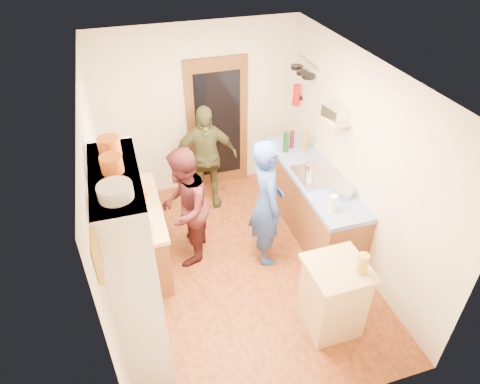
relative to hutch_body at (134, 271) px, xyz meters
name	(u,v)px	position (x,y,z in m)	size (l,w,h in m)	color
floor	(240,266)	(1.30, 0.80, -1.11)	(3.00, 4.00, 0.02)	brown
ceiling	(240,72)	(1.30, 0.80, 1.51)	(3.00, 4.00, 0.02)	silver
wall_back	(200,111)	(1.30, 2.81, 0.20)	(3.00, 0.02, 2.60)	beige
wall_front	(317,326)	(1.30, -1.21, 0.20)	(3.00, 0.02, 2.60)	beige
wall_left	(103,208)	(-0.21, 0.80, 0.20)	(0.02, 4.00, 2.60)	beige
wall_right	(358,163)	(2.81, 0.80, 0.20)	(0.02, 4.00, 2.60)	beige
door_frame	(218,125)	(1.55, 2.77, -0.05)	(0.95, 0.06, 2.10)	brown
door_glass	(218,126)	(1.55, 2.74, -0.05)	(0.70, 0.02, 1.70)	black
hutch_body	(134,271)	(0.00, 0.00, 0.00)	(0.40, 1.20, 2.20)	white
hutch_top_shelf	(114,176)	(0.00, 0.00, 1.08)	(0.40, 1.14, 0.04)	white
plate_stack	(115,191)	(0.00, -0.32, 1.15)	(0.26, 0.26, 0.11)	white
orange_pot_a	(112,164)	(0.00, 0.04, 1.17)	(0.18, 0.18, 0.14)	orange
orange_pot_b	(109,147)	(0.00, 0.31, 1.18)	(0.19, 0.19, 0.17)	orange
left_counter_base	(139,237)	(0.10, 1.25, -0.68)	(0.60, 1.40, 0.85)	brown
left_counter_top	(134,209)	(0.10, 1.25, -0.23)	(0.64, 1.44, 0.05)	tan
toaster	(141,225)	(0.15, 0.80, -0.11)	(0.23, 0.15, 0.17)	white
kettle	(129,209)	(0.05, 1.12, -0.10)	(0.17, 0.17, 0.19)	white
orange_bowl	(138,195)	(0.18, 1.44, -0.15)	(0.20, 0.20, 0.09)	orange
chopping_board	(131,182)	(0.12, 1.79, -0.19)	(0.30, 0.22, 0.03)	tan
right_counter_base	(310,201)	(2.50, 1.30, -0.68)	(0.60, 2.20, 0.84)	brown
right_counter_top	(314,175)	(2.50, 1.30, -0.23)	(0.62, 2.22, 0.06)	#0A37B0
hob	(317,175)	(2.50, 1.21, -0.18)	(0.55, 0.58, 0.04)	silver
pot_on_hob	(312,168)	(2.45, 1.26, -0.09)	(0.21, 0.21, 0.13)	silver
bottle_a	(286,142)	(2.35, 1.95, -0.04)	(0.08, 0.08, 0.31)	#143F14
bottle_b	(292,139)	(2.48, 2.04, -0.07)	(0.06, 0.06, 0.26)	#591419
bottle_c	(305,140)	(2.61, 1.89, -0.03)	(0.09, 0.09, 0.35)	olive
paper_towel	(333,204)	(2.35, 0.49, -0.09)	(0.10, 0.10, 0.22)	white
mixing_bowl	(342,192)	(2.60, 0.73, -0.15)	(0.28, 0.28, 0.11)	silver
island_base	(333,298)	(1.99, -0.37, -0.67)	(0.55, 0.55, 0.86)	tan
island_top	(339,269)	(1.99, -0.37, -0.22)	(0.62, 0.62, 0.05)	tan
cutting_board	(332,266)	(1.94, -0.32, -0.21)	(0.35, 0.28, 0.02)	white
oil_jar	(363,263)	(2.17, -0.49, -0.08)	(0.11, 0.11, 0.22)	#AD9E2D
pan_rail	(308,62)	(2.76, 2.33, 0.95)	(0.02, 0.02, 0.65)	silver
pan_hang_a	(308,76)	(2.70, 2.15, 0.82)	(0.18, 0.18, 0.05)	black
pan_hang_b	(302,73)	(2.70, 2.35, 0.80)	(0.16, 0.16, 0.05)	black
pan_hang_c	(297,67)	(2.70, 2.55, 0.81)	(0.17, 0.17, 0.05)	black
wall_shelf	(335,119)	(2.67, 1.25, 0.60)	(0.26, 0.42, 0.03)	tan
radio	(336,112)	(2.67, 1.25, 0.69)	(0.22, 0.30, 0.15)	silver
ext_bracket	(300,98)	(2.77, 2.50, 0.35)	(0.06, 0.10, 0.04)	black
fire_extinguisher	(296,95)	(2.71, 2.50, 0.40)	(0.11, 0.11, 0.32)	red
picture_frame	(97,256)	(-0.18, -0.75, 0.95)	(0.03, 0.25, 0.30)	gold
person_hob	(270,204)	(1.71, 0.87, -0.23)	(0.64, 0.42, 1.75)	#29489E
person_left	(187,206)	(0.74, 1.21, -0.29)	(0.79, 0.61, 1.62)	#43191C
person_back	(206,158)	(1.23, 2.25, -0.28)	(0.96, 0.40, 1.63)	#3C3F22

